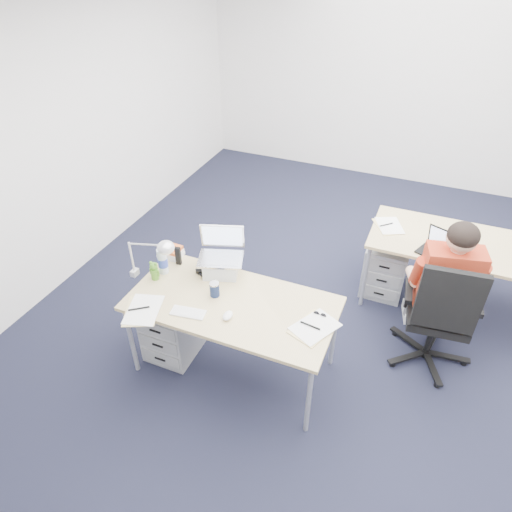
# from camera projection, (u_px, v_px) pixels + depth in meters

# --- Properties ---
(floor) EXTENTS (7.00, 7.00, 0.00)m
(floor) POSITION_uv_depth(u_px,v_px,m) (349.00, 337.00, 4.20)
(floor) COLOR black
(floor) RESTS_ON ground
(room) EXTENTS (6.02, 7.02, 2.80)m
(room) POSITION_uv_depth(u_px,v_px,m) (379.00, 165.00, 3.19)
(room) COLOR white
(room) RESTS_ON ground
(desk_near) EXTENTS (1.60, 0.80, 0.73)m
(desk_near) POSITION_uv_depth(u_px,v_px,m) (232.00, 307.00, 3.52)
(desk_near) COLOR tan
(desk_near) RESTS_ON ground
(desk_far) EXTENTS (1.60, 0.80, 0.73)m
(desk_far) POSITION_uv_depth(u_px,v_px,m) (459.00, 246.00, 4.19)
(desk_far) COLOR tan
(desk_far) RESTS_ON ground
(office_chair) EXTENTS (0.77, 0.77, 1.12)m
(office_chair) POSITION_uv_depth(u_px,v_px,m) (432.00, 333.00, 3.80)
(office_chair) COLOR black
(office_chair) RESTS_ON ground
(seated_person) EXTENTS (0.52, 0.80, 1.36)m
(seated_person) POSITION_uv_depth(u_px,v_px,m) (441.00, 286.00, 3.74)
(seated_person) COLOR #9F2D16
(seated_person) RESTS_ON ground
(drawer_pedestal_near) EXTENTS (0.40, 0.50, 0.55)m
(drawer_pedestal_near) POSITION_uv_depth(u_px,v_px,m) (174.00, 325.00, 3.93)
(drawer_pedestal_near) COLOR #A9ADAF
(drawer_pedestal_near) RESTS_ON ground
(drawer_pedestal_far) EXTENTS (0.40, 0.50, 0.55)m
(drawer_pedestal_far) POSITION_uv_depth(u_px,v_px,m) (386.00, 266.00, 4.62)
(drawer_pedestal_far) COLOR #A9ADAF
(drawer_pedestal_far) RESTS_ON ground
(silver_laptop) EXTENTS (0.43, 0.39, 0.38)m
(silver_laptop) POSITION_uv_depth(u_px,v_px,m) (220.00, 254.00, 3.68)
(silver_laptop) COLOR silver
(silver_laptop) RESTS_ON desk_near
(wireless_keyboard) EXTENTS (0.27, 0.14, 0.01)m
(wireless_keyboard) POSITION_uv_depth(u_px,v_px,m) (188.00, 312.00, 3.40)
(wireless_keyboard) COLOR white
(wireless_keyboard) RESTS_ON desk_near
(computer_mouse) EXTENTS (0.07, 0.11, 0.04)m
(computer_mouse) POSITION_uv_depth(u_px,v_px,m) (228.00, 316.00, 3.35)
(computer_mouse) COLOR white
(computer_mouse) RESTS_ON desk_near
(headphones) EXTENTS (0.27, 0.24, 0.04)m
(headphones) POSITION_uv_depth(u_px,v_px,m) (209.00, 271.00, 3.78)
(headphones) COLOR black
(headphones) RESTS_ON desk_near
(can_koozie) EXTENTS (0.08, 0.08, 0.12)m
(can_koozie) POSITION_uv_depth(u_px,v_px,m) (215.00, 289.00, 3.53)
(can_koozie) COLOR #162447
(can_koozie) RESTS_ON desk_near
(water_bottle) EXTENTS (0.10, 0.10, 0.26)m
(water_bottle) POSITION_uv_depth(u_px,v_px,m) (162.00, 259.00, 3.73)
(water_bottle) COLOR silver
(water_bottle) RESTS_ON desk_near
(bear_figurine) EXTENTS (0.10, 0.08, 0.17)m
(bear_figurine) POSITION_uv_depth(u_px,v_px,m) (154.00, 270.00, 3.68)
(bear_figurine) COLOR #337820
(bear_figurine) RESTS_ON desk_near
(book_stack) EXTENTS (0.24, 0.21, 0.09)m
(book_stack) POSITION_uv_depth(u_px,v_px,m) (171.00, 252.00, 3.96)
(book_stack) COLOR silver
(book_stack) RESTS_ON desk_near
(cordless_phone) EXTENTS (0.05, 0.03, 0.17)m
(cordless_phone) POSITION_uv_depth(u_px,v_px,m) (178.00, 256.00, 3.85)
(cordless_phone) COLOR black
(cordless_phone) RESTS_ON desk_near
(papers_left) EXTENTS (0.34, 0.40, 0.01)m
(papers_left) POSITION_uv_depth(u_px,v_px,m) (142.00, 310.00, 3.41)
(papers_left) COLOR #D6BF7B
(papers_left) RESTS_ON desk_near
(papers_right) EXTENTS (0.35, 0.40, 0.01)m
(papers_right) POSITION_uv_depth(u_px,v_px,m) (313.00, 328.00, 3.27)
(papers_right) COLOR #D6BF7B
(papers_right) RESTS_ON desk_near
(sunglasses) EXTENTS (0.10, 0.05, 0.02)m
(sunglasses) POSITION_uv_depth(u_px,v_px,m) (320.00, 315.00, 3.37)
(sunglasses) COLOR black
(sunglasses) RESTS_ON desk_near
(desk_lamp) EXTENTS (0.41, 0.28, 0.44)m
(desk_lamp) POSITION_uv_depth(u_px,v_px,m) (145.00, 257.00, 3.60)
(desk_lamp) COLOR silver
(desk_lamp) RESTS_ON desk_near
(dark_laptop) EXTENTS (0.41, 0.40, 0.23)m
(dark_laptop) POSITION_uv_depth(u_px,v_px,m) (439.00, 244.00, 3.94)
(dark_laptop) COLOR black
(dark_laptop) RESTS_ON desk_far
(far_papers) EXTENTS (0.33, 0.37, 0.01)m
(far_papers) POSITION_uv_depth(u_px,v_px,m) (388.00, 226.00, 4.38)
(far_papers) COLOR white
(far_papers) RESTS_ON desk_far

